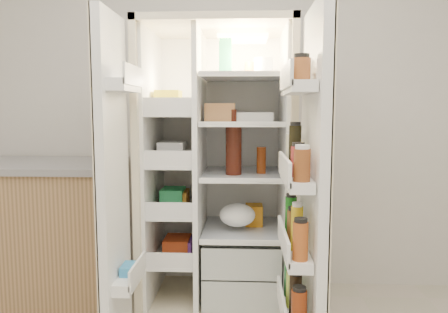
{
  "coord_description": "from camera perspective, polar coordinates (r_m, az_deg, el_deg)",
  "views": [
    {
      "loc": [
        0.08,
        -1.05,
        1.28
      ],
      "look_at": [
        -0.03,
        1.25,
        1.03
      ],
      "focal_mm": 34.0,
      "sensor_mm": 36.0,
      "label": 1
    }
  ],
  "objects": [
    {
      "name": "refrigerator",
      "position": [
        2.76,
        -0.43,
        -4.9
      ],
      "size": [
        0.92,
        0.7,
        1.8
      ],
      "color": "beige",
      "rests_on": "floor"
    },
    {
      "name": "kitchen_counter",
      "position": [
        3.18,
        -25.61,
        -9.05
      ],
      "size": [
        1.3,
        0.69,
        0.94
      ],
      "color": "#A37C51",
      "rests_on": "floor"
    },
    {
      "name": "wall_back",
      "position": [
        3.05,
        1.28,
        7.61
      ],
      "size": [
        4.0,
        0.02,
        2.7
      ],
      "primitive_type": "cube",
      "color": "silver",
      "rests_on": "floor"
    },
    {
      "name": "fridge_door",
      "position": [
        2.08,
        11.45,
        -5.12
      ],
      "size": [
        0.17,
        0.58,
        1.72
      ],
      "color": "white",
      "rests_on": "floor"
    },
    {
      "name": "freezer_door",
      "position": [
        2.24,
        -14.61,
        -3.92
      ],
      "size": [
        0.15,
        0.4,
        1.72
      ],
      "color": "white",
      "rests_on": "floor"
    }
  ]
}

